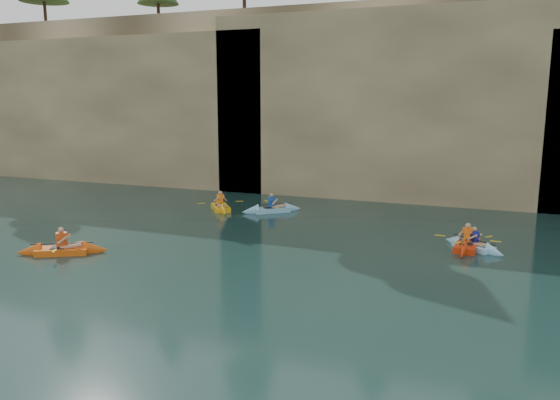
% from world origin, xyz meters
% --- Properties ---
extents(ground, '(160.00, 160.00, 0.00)m').
position_xyz_m(ground, '(0.00, 0.00, 0.00)').
color(ground, black).
rests_on(ground, ground).
extents(cliff, '(70.00, 16.00, 12.00)m').
position_xyz_m(cliff, '(0.00, 30.00, 6.00)').
color(cliff, tan).
rests_on(cliff, ground).
extents(cliff_slab_west, '(26.00, 2.40, 10.56)m').
position_xyz_m(cliff_slab_west, '(-20.00, 22.60, 5.28)').
color(cliff_slab_west, tan).
rests_on(cliff_slab_west, ground).
extents(cliff_slab_center, '(24.00, 2.40, 11.40)m').
position_xyz_m(cliff_slab_center, '(2.00, 22.60, 5.70)').
color(cliff_slab_center, tan).
rests_on(cliff_slab_center, ground).
extents(sea_cave_west, '(4.50, 1.00, 4.00)m').
position_xyz_m(sea_cave_west, '(-18.00, 21.95, 2.00)').
color(sea_cave_west, black).
rests_on(sea_cave_west, ground).
extents(sea_cave_center, '(3.50, 1.00, 3.20)m').
position_xyz_m(sea_cave_center, '(-4.00, 21.95, 1.60)').
color(sea_cave_center, black).
rests_on(sea_cave_center, ground).
extents(kayaker_orange, '(3.42, 2.38, 1.32)m').
position_xyz_m(kayaker_orange, '(-8.92, 6.11, 0.16)').
color(kayaker_orange, '#E9590E').
rests_on(kayaker_orange, ground).
extents(kayaker_ltblue_near, '(2.73, 2.33, 1.15)m').
position_xyz_m(kayaker_ltblue_near, '(6.11, 12.74, 0.14)').
color(kayaker_ltblue_near, '#98DCFF').
rests_on(kayaker_ltblue_near, ground).
extents(kayaker_red_far, '(2.58, 3.63, 1.32)m').
position_xyz_m(kayaker_red_far, '(5.86, 12.70, 0.16)').
color(kayaker_red_far, red).
rests_on(kayaker_red_far, ground).
extents(kayaker_yellow, '(2.54, 3.01, 1.30)m').
position_xyz_m(kayaker_yellow, '(-7.09, 15.99, 0.16)').
color(kayaker_yellow, yellow).
rests_on(kayaker_yellow, ground).
extents(kayaker_ltblue_mid, '(3.05, 2.72, 1.27)m').
position_xyz_m(kayaker_ltblue_mid, '(-4.27, 16.48, 0.16)').
color(kayaker_ltblue_mid, '#87C9E3').
rests_on(kayaker_ltblue_mid, ground).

